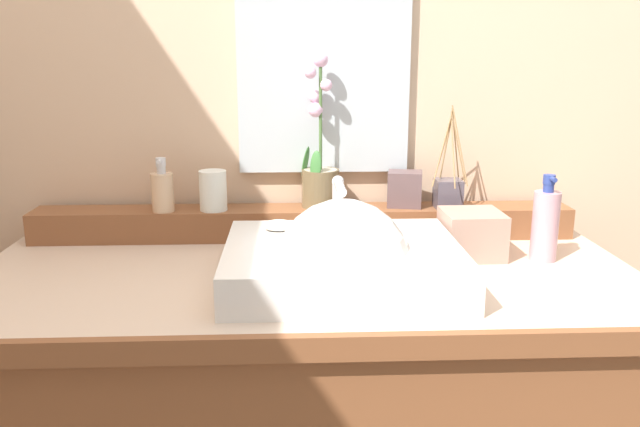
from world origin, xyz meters
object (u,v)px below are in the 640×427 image
Objects in this scene: tumbler_cup at (213,191)px; tissue_box at (472,234)px; soap_dispenser at (162,190)px; potted_plant at (320,170)px; lotion_bottle at (545,224)px; sink_basin at (343,265)px; trinket_box at (405,189)px; reed_diffuser at (448,192)px; soap_bar at (279,225)px.

tissue_box is (0.60, -0.16, -0.07)m from tumbler_cup.
tissue_box is (0.72, -0.15, -0.08)m from soap_dispenser.
potted_plant is 3.84× the size of tumbler_cup.
soap_dispenser is at bearing 167.97° from lotion_bottle.
tissue_box is at bearing 166.79° from lotion_bottle.
sink_basin is 5.30× the size of trinket_box.
lotion_bottle is (0.46, 0.13, 0.04)m from sink_basin.
potted_plant reaches higher than sink_basin.
potted_plant is 0.32m from reed_diffuser.
reed_diffuser is at bearing -5.26° from potted_plant.
lotion_bottle is at bearing -13.21° from tissue_box.
reed_diffuser reaches higher than tissue_box.
soap_dispenser is at bearing 144.66° from soap_bar.
trinket_box is 0.68× the size of tissue_box.
soap_bar is 0.35m from soap_dispenser.
lotion_bottle is 0.16m from tissue_box.
soap_dispenser is at bearing 142.34° from sink_basin.
reed_diffuser is at bearing 132.39° from lotion_bottle.
sink_basin is 0.18m from soap_bar.
soap_bar is at bearing -178.48° from lotion_bottle.
sink_basin reaches higher than tissue_box.
reed_diffuser is 1.31× the size of lotion_bottle.
tissue_box is at bearing -11.78° from soap_dispenser.
potted_plant is 2.89× the size of tissue_box.
soap_dispenser is (-0.41, 0.32, 0.09)m from sink_basin.
lotion_bottle reaches higher than tissue_box.
potted_plant is 0.40m from tissue_box.
lotion_bottle is (0.28, -0.21, -0.04)m from trinket_box.
soap_dispenser reaches higher than soap_bar.
soap_dispenser is 0.52× the size of reed_diffuser.
sink_basin is 0.53m from soap_dispenser.
lotion_bottle is (0.59, 0.02, -0.01)m from soap_bar.
sink_basin reaches higher than trinket_box.
soap_dispenser is (-0.28, 0.20, 0.04)m from soap_bar.
soap_bar is 0.53× the size of soap_dispenser.
reed_diffuser is at bearing 48.42° from sink_basin.
trinket_box reaches higher than soap_bar.
tumbler_cup is (-0.26, -0.03, -0.04)m from potted_plant.
reed_diffuser reaches higher than tumbler_cup.
reed_diffuser is (0.31, -0.03, -0.05)m from potted_plant.
soap_bar is at bearing -112.74° from potted_plant.
potted_plant is at bearing 174.74° from reed_diffuser.
reed_diffuser is 0.26m from lotion_bottle.
tumbler_cup is at bearing 3.22° from soap_dispenser.
tumbler_cup is (0.12, 0.01, -0.00)m from soap_dispenser.
tumbler_cup is (-0.16, 0.21, 0.03)m from soap_bar.
sink_basin is at bearing -42.32° from soap_bar.
trinket_box is at bearing 166.96° from reed_diffuser.
sink_basin is 4.77× the size of tumbler_cup.
reed_diffuser reaches higher than soap_dispenser.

